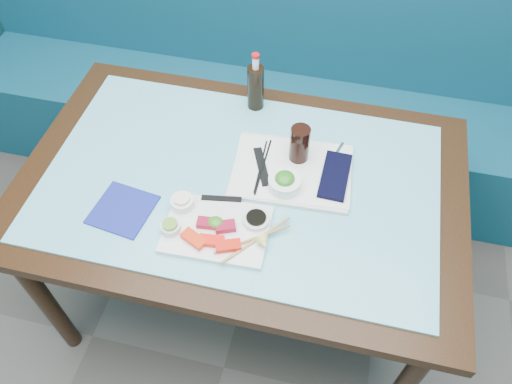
% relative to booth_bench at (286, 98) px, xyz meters
% --- Properties ---
extents(booth_bench, '(3.00, 0.56, 1.17)m').
position_rel_booth_bench_xyz_m(booth_bench, '(0.00, 0.00, 0.00)').
color(booth_bench, navy).
rests_on(booth_bench, ground).
extents(dining_table, '(1.40, 0.90, 0.75)m').
position_rel_booth_bench_xyz_m(dining_table, '(0.00, -0.84, 0.29)').
color(dining_table, black).
rests_on(dining_table, ground).
extents(glass_top, '(1.22, 0.76, 0.01)m').
position_rel_booth_bench_xyz_m(glass_top, '(0.00, -0.84, 0.38)').
color(glass_top, '#6AC0D5').
rests_on(glass_top, dining_table).
extents(sashimi_plate, '(0.31, 0.22, 0.02)m').
position_rel_booth_bench_xyz_m(sashimi_plate, '(-0.02, -1.04, 0.39)').
color(sashimi_plate, white).
rests_on(sashimi_plate, glass_top).
extents(salmon_left, '(0.08, 0.06, 0.02)m').
position_rel_booth_bench_xyz_m(salmon_left, '(-0.07, -1.10, 0.41)').
color(salmon_left, '#F42C09').
rests_on(salmon_left, sashimi_plate).
extents(salmon_mid, '(0.07, 0.04, 0.02)m').
position_rel_booth_bench_xyz_m(salmon_mid, '(-0.02, -1.09, 0.41)').
color(salmon_mid, '#FF170A').
rests_on(salmon_mid, sashimi_plate).
extents(salmon_right, '(0.08, 0.06, 0.02)m').
position_rel_booth_bench_xyz_m(salmon_right, '(0.03, -1.10, 0.41)').
color(salmon_right, red).
rests_on(salmon_right, sashimi_plate).
extents(tuna_left, '(0.06, 0.04, 0.02)m').
position_rel_booth_bench_xyz_m(tuna_left, '(-0.05, -1.04, 0.41)').
color(tuna_left, maroon).
rests_on(tuna_left, sashimi_plate).
extents(tuna_right, '(0.07, 0.05, 0.02)m').
position_rel_booth_bench_xyz_m(tuna_right, '(0.01, -1.04, 0.41)').
color(tuna_right, maroon).
rests_on(tuna_right, sashimi_plate).
extents(seaweed_garnish, '(0.05, 0.04, 0.03)m').
position_rel_booth_bench_xyz_m(seaweed_garnish, '(-0.02, -1.03, 0.41)').
color(seaweed_garnish, '#367E1D').
rests_on(seaweed_garnish, sashimi_plate).
extents(ramekin_wasabi, '(0.07, 0.07, 0.02)m').
position_rel_booth_bench_xyz_m(ramekin_wasabi, '(-0.14, -1.08, 0.41)').
color(ramekin_wasabi, white).
rests_on(ramekin_wasabi, sashimi_plate).
extents(wasabi_fill, '(0.06, 0.06, 0.01)m').
position_rel_booth_bench_xyz_m(wasabi_fill, '(-0.14, -1.08, 0.43)').
color(wasabi_fill, '#669F33').
rests_on(wasabi_fill, ramekin_wasabi).
extents(ramekin_ginger, '(0.09, 0.09, 0.03)m').
position_rel_booth_bench_xyz_m(ramekin_ginger, '(-0.14, -0.99, 0.41)').
color(ramekin_ginger, white).
rests_on(ramekin_ginger, sashimi_plate).
extents(ginger_fill, '(0.05, 0.05, 0.01)m').
position_rel_booth_bench_xyz_m(ginger_fill, '(-0.14, -0.99, 0.43)').
color(ginger_fill, white).
rests_on(ginger_fill, ramekin_ginger).
extents(soy_dish, '(0.09, 0.09, 0.02)m').
position_rel_booth_bench_xyz_m(soy_dish, '(0.09, -0.99, 0.41)').
color(soy_dish, silver).
rests_on(soy_dish, sashimi_plate).
extents(soy_fill, '(0.07, 0.07, 0.01)m').
position_rel_booth_bench_xyz_m(soy_fill, '(0.09, -0.99, 0.42)').
color(soy_fill, black).
rests_on(soy_fill, soy_dish).
extents(lemon_wedge, '(0.05, 0.05, 0.04)m').
position_rel_booth_bench_xyz_m(lemon_wedge, '(0.13, -1.07, 0.42)').
color(lemon_wedge, '#F9E675').
rests_on(lemon_wedge, sashimi_plate).
extents(chopstick_sleeve, '(0.12, 0.04, 0.00)m').
position_rel_booth_bench_xyz_m(chopstick_sleeve, '(-0.03, -0.94, 0.40)').
color(chopstick_sleeve, black).
rests_on(chopstick_sleeve, sashimi_plate).
extents(wooden_chopstick_a, '(0.19, 0.15, 0.01)m').
position_rel_booth_bench_xyz_m(wooden_chopstick_a, '(0.09, -1.06, 0.40)').
color(wooden_chopstick_a, '#9E7A4A').
rests_on(wooden_chopstick_a, sashimi_plate).
extents(wooden_chopstick_b, '(0.16, 0.20, 0.01)m').
position_rel_booth_bench_xyz_m(wooden_chopstick_b, '(0.10, -1.06, 0.40)').
color(wooden_chopstick_b, tan).
rests_on(wooden_chopstick_b, sashimi_plate).
extents(serving_tray, '(0.38, 0.30, 0.01)m').
position_rel_booth_bench_xyz_m(serving_tray, '(0.15, -0.78, 0.39)').
color(serving_tray, silver).
rests_on(serving_tray, glass_top).
extents(paper_placemat, '(0.39, 0.29, 0.00)m').
position_rel_booth_bench_xyz_m(paper_placemat, '(0.15, -0.78, 0.40)').
color(paper_placemat, white).
rests_on(paper_placemat, serving_tray).
extents(seaweed_bowl, '(0.11, 0.11, 0.04)m').
position_rel_booth_bench_xyz_m(seaweed_bowl, '(0.14, -0.85, 0.42)').
color(seaweed_bowl, white).
rests_on(seaweed_bowl, serving_tray).
extents(seaweed_salad, '(0.08, 0.08, 0.03)m').
position_rel_booth_bench_xyz_m(seaweed_salad, '(0.14, -0.85, 0.44)').
color(seaweed_salad, '#29761B').
rests_on(seaweed_salad, seaweed_bowl).
extents(cola_glass, '(0.08, 0.08, 0.13)m').
position_rel_booth_bench_xyz_m(cola_glass, '(0.16, -0.72, 0.46)').
color(cola_glass, black).
rests_on(cola_glass, serving_tray).
extents(navy_pouch, '(0.09, 0.19, 0.01)m').
position_rel_booth_bench_xyz_m(navy_pouch, '(0.29, -0.78, 0.40)').
color(navy_pouch, black).
rests_on(navy_pouch, serving_tray).
extents(fork, '(0.03, 0.09, 0.01)m').
position_rel_booth_bench_xyz_m(fork, '(0.28, -0.67, 0.40)').
color(fork, silver).
rests_on(fork, serving_tray).
extents(black_chopstick_a, '(0.02, 0.22, 0.01)m').
position_rel_booth_bench_xyz_m(black_chopstick_a, '(0.05, -0.79, 0.40)').
color(black_chopstick_a, black).
rests_on(black_chopstick_a, serving_tray).
extents(black_chopstick_b, '(0.01, 0.23, 0.01)m').
position_rel_booth_bench_xyz_m(black_chopstick_b, '(0.06, -0.79, 0.40)').
color(black_chopstick_b, black).
rests_on(black_chopstick_b, serving_tray).
extents(tray_sleeve, '(0.09, 0.16, 0.00)m').
position_rel_booth_bench_xyz_m(tray_sleeve, '(0.06, -0.79, 0.40)').
color(tray_sleeve, black).
rests_on(tray_sleeve, serving_tray).
extents(cola_bottle_body, '(0.07, 0.07, 0.16)m').
position_rel_booth_bench_xyz_m(cola_bottle_body, '(-0.03, -0.50, 0.47)').
color(cola_bottle_body, black).
rests_on(cola_bottle_body, glass_top).
extents(cola_bottle_neck, '(0.03, 0.03, 0.04)m').
position_rel_booth_bench_xyz_m(cola_bottle_neck, '(-0.03, -0.50, 0.57)').
color(cola_bottle_neck, white).
rests_on(cola_bottle_neck, cola_bottle_body).
extents(cola_bottle_cap, '(0.03, 0.03, 0.01)m').
position_rel_booth_bench_xyz_m(cola_bottle_cap, '(-0.03, -0.50, 0.60)').
color(cola_bottle_cap, red).
rests_on(cola_bottle_cap, cola_bottle_neck).
extents(blue_napkin, '(0.19, 0.19, 0.01)m').
position_rel_booth_bench_xyz_m(blue_napkin, '(-0.31, -1.04, 0.39)').
color(blue_napkin, navy).
rests_on(blue_napkin, glass_top).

